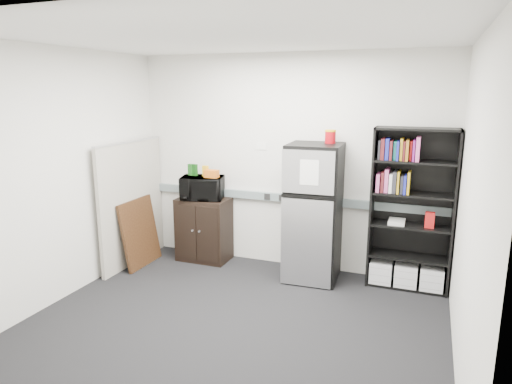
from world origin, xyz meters
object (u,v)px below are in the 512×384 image
bookshelf (411,211)px  cabinet (204,229)px  cubicle_partition (132,203)px  refrigerator (313,213)px  microwave (202,188)px

bookshelf → cabinet: bearing=-178.6°
cabinet → cubicle_partition: bearing=-152.8°
bookshelf → cubicle_partition: 3.46m
refrigerator → bookshelf: bearing=4.8°
bookshelf → cubicle_partition: bookshelf is taller
microwave → cubicle_partition: bearing=-169.7°
microwave → cabinet: bearing=74.0°
bookshelf → refrigerator: bookshelf is taller
bookshelf → refrigerator: size_ratio=1.12×
cabinet → microwave: bearing=-90.0°
cabinet → refrigerator: bearing=-3.0°
cabinet → refrigerator: size_ratio=0.51×
bookshelf → cubicle_partition: (-3.43, -0.49, -0.10)m
cabinet → refrigerator: refrigerator is taller
bookshelf → cubicle_partition: size_ratio=1.14×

